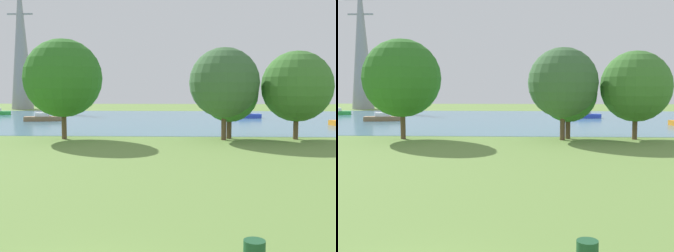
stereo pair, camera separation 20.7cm
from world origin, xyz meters
The scene contains 9 objects.
ground_plane centered at (0.00, 22.00, 0.00)m, with size 160.00×160.00×0.00m, color olive.
water_surface centered at (0.00, 50.00, 0.01)m, with size 140.00×40.00×0.02m, color teal.
sailboat_blue centered at (11.50, 53.23, 0.45)m, with size 4.80×1.51×6.28m.
sailboat_brown centered at (-16.52, 46.87, 0.44)m, with size 5.01×2.46×5.24m.
tree_west_near centered at (-8.12, 27.98, 5.40)m, with size 6.91×6.91×8.86m.
tree_mid_shore centered at (6.04, 27.82, 4.99)m, with size 6.09×6.09×8.05m.
tree_west_far centered at (6.61, 28.80, 4.04)m, with size 5.09×5.09×6.59m.
tree_east_far centered at (12.47, 28.53, 4.68)m, with size 6.22×6.22×7.80m.
electricity_pylon centered at (-30.64, 76.11, 13.90)m, with size 6.40×4.40×27.77m.
Camera 1 is at (2.54, -8.57, 4.70)m, focal length 44.57 mm.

